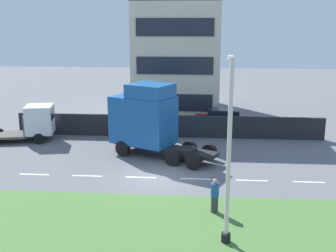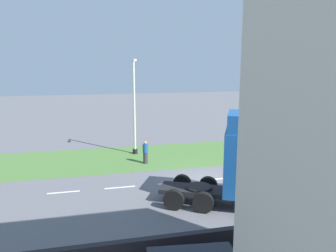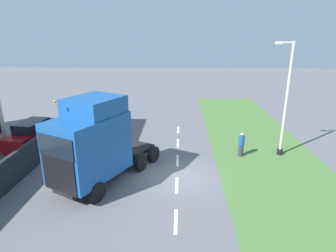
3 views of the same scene
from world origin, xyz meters
name	(u,v)px [view 1 (image 1 of 3)]	position (x,y,z in m)	size (l,w,h in m)	color
ground_plane	(156,178)	(0.00, 0.00, 0.00)	(120.00, 120.00, 0.00)	slate
grass_verge	(142,226)	(-6.00, 0.00, 0.01)	(7.00, 44.00, 0.01)	#4C7538
lane_markings	(168,178)	(0.00, -0.70, 0.00)	(0.16, 17.80, 0.00)	white
boundary_wall	(168,126)	(9.00, 0.00, 0.86)	(0.25, 24.00, 1.73)	#232328
building_block	(178,58)	(18.28, -0.28, 5.40)	(11.66, 7.60, 11.89)	beige
lorry_cab	(147,119)	(4.43, 1.10, 2.45)	(5.36, 7.47, 5.01)	black
flatbed_truck	(34,122)	(7.15, 10.07, 1.42)	(3.08, 5.85, 2.71)	silver
parked_car	(223,121)	(10.74, -4.32, 0.95)	(2.27, 4.73, 1.94)	maroon
lamp_post	(228,163)	(-7.03, -3.62, 3.43)	(1.31, 0.39, 7.57)	black
pedestrian	(215,196)	(-4.31, -3.23, 0.82)	(0.39, 0.39, 1.68)	#333338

